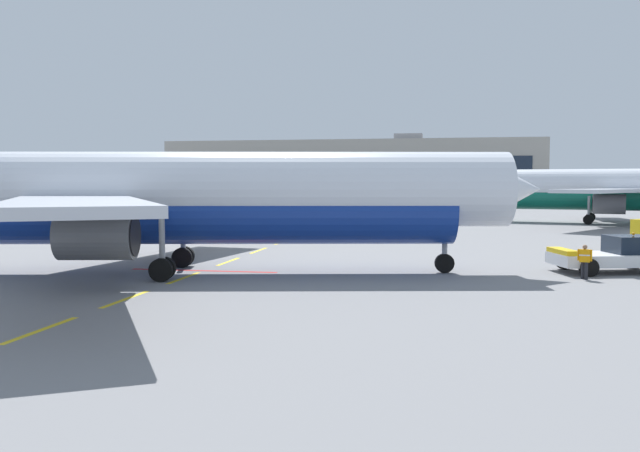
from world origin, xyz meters
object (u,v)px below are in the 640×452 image
object	(u,v)px
airliner_foreground	(201,196)
pushback_tug	(617,255)
ground_crew_worker	(585,260)
airliner_mid_left	(577,189)

from	to	relation	value
airliner_foreground	pushback_tug	distance (m)	21.64
airliner_foreground	pushback_tug	world-z (taller)	airliner_foreground
pushback_tug	ground_crew_worker	world-z (taller)	pushback_tug
airliner_foreground	ground_crew_worker	size ratio (longest dim) A/B	20.77
airliner_foreground	airliner_mid_left	distance (m)	55.84
pushback_tug	airliner_mid_left	bearing A→B (deg)	82.13
pushback_tug	ground_crew_worker	xyz separation A→B (m)	(-2.14, -2.87, 0.05)
airliner_foreground	airliner_mid_left	size ratio (longest dim) A/B	1.01
airliner_mid_left	ground_crew_worker	bearing A→B (deg)	-99.93
airliner_foreground	airliner_mid_left	bearing A→B (deg)	60.90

